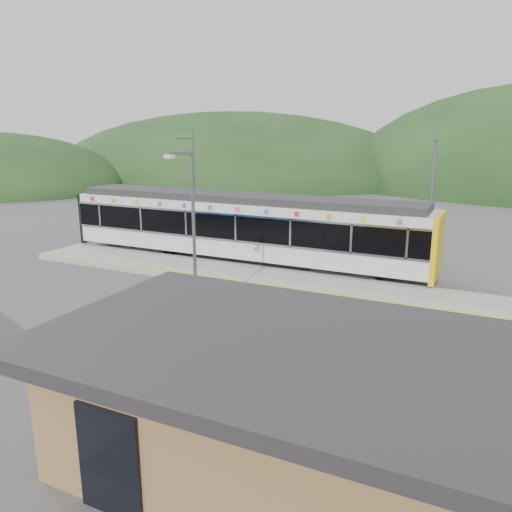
% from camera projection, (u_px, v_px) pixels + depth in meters
% --- Properties ---
extents(ground, '(120.00, 120.00, 0.00)m').
position_uv_depth(ground, '(226.00, 301.00, 21.18)').
color(ground, '#4C4C4F').
rests_on(ground, ground).
extents(hills, '(146.00, 149.00, 26.00)m').
position_uv_depth(hills, '(397.00, 286.00, 23.19)').
color(hills, '#1E3D19').
rests_on(hills, ground).
extents(platform, '(26.00, 3.20, 0.30)m').
position_uv_depth(platform, '(259.00, 278.00, 24.03)').
color(platform, '#9E9E99').
rests_on(platform, ground).
extents(yellow_line, '(26.00, 0.10, 0.01)m').
position_uv_depth(yellow_line, '(247.00, 282.00, 22.85)').
color(yellow_line, yellow).
rests_on(yellow_line, platform).
extents(train, '(20.44, 3.01, 3.74)m').
position_uv_depth(train, '(241.00, 226.00, 26.92)').
color(train, black).
rests_on(train, ground).
extents(catenary_mast_west, '(0.18, 1.80, 7.00)m').
position_uv_depth(catenary_mast_west, '(193.00, 187.00, 30.72)').
color(catenary_mast_west, slate).
rests_on(catenary_mast_west, ground).
extents(catenary_mast_east, '(0.18, 1.80, 7.00)m').
position_uv_depth(catenary_mast_east, '(431.00, 201.00, 24.82)').
color(catenary_mast_east, slate).
rests_on(catenary_mast_east, ground).
extents(station_shelter, '(9.20, 6.20, 3.00)m').
position_uv_depth(station_shelter, '(265.00, 400.00, 10.41)').
color(station_shelter, olive).
rests_on(station_shelter, ground).
extents(car, '(3.79, 1.81, 1.25)m').
position_uv_depth(car, '(503.00, 432.00, 10.88)').
color(car, '#B6B8BE').
rests_on(car, ground).
extents(pallet_stack, '(1.35, 1.13, 0.51)m').
position_uv_depth(pallet_stack, '(342.00, 448.00, 10.93)').
color(pallet_stack, '#937047').
rests_on(pallet_stack, ground).
extents(lamp_post, '(0.39, 1.15, 6.41)m').
position_uv_depth(lamp_post, '(192.00, 226.00, 17.33)').
color(lamp_post, slate).
rests_on(lamp_post, ground).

